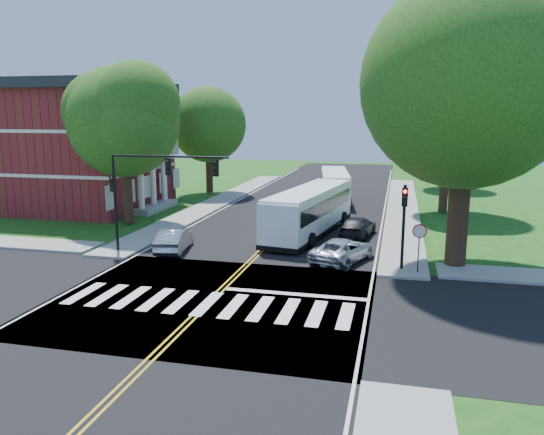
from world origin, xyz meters
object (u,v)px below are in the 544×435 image
(hatchback, at_px, (174,240))
(bus_lead, at_px, (310,210))
(bus_follow, at_px, (335,185))
(dark_sedan, at_px, (357,227))
(signal_ne, at_px, (404,216))
(suv, at_px, (342,250))
(signal_nw, at_px, (151,180))

(hatchback, bearing_deg, bus_lead, -148.12)
(bus_follow, distance_m, dark_sedan, 14.53)
(bus_lead, bearing_deg, signal_ne, 138.37)
(bus_lead, bearing_deg, suv, 123.66)
(signal_nw, bearing_deg, suv, 5.97)
(bus_lead, height_order, suv, bus_lead)
(hatchback, relative_size, dark_sedan, 0.92)
(hatchback, distance_m, suv, 10.03)
(bus_lead, bearing_deg, signal_nw, 52.35)
(signal_nw, xyz_separation_m, bus_follow, (7.95, 21.72, -2.89))
(bus_lead, distance_m, dark_sedan, 3.36)
(signal_ne, relative_size, bus_lead, 0.36)
(bus_follow, xyz_separation_m, dark_sedan, (3.23, -14.14, -0.82))
(dark_sedan, bearing_deg, bus_lead, 9.53)
(hatchback, xyz_separation_m, suv, (10.03, 0.07, -0.03))
(signal_ne, height_order, bus_follow, signal_ne)
(signal_ne, bearing_deg, signal_nw, -179.95)
(signal_ne, bearing_deg, suv, 160.66)
(signal_ne, bearing_deg, dark_sedan, 110.84)
(bus_follow, height_order, hatchback, bus_follow)
(signal_nw, height_order, bus_follow, signal_nw)
(bus_follow, relative_size, suv, 2.34)
(bus_lead, bearing_deg, hatchback, 51.09)
(bus_lead, relative_size, hatchback, 2.94)
(bus_lead, xyz_separation_m, hatchback, (-7.13, -6.41, -0.96))
(signal_nw, bearing_deg, signal_ne, 0.05)
(signal_nw, distance_m, bus_lead, 11.25)
(dark_sedan, bearing_deg, signal_ne, 118.59)
(signal_ne, distance_m, bus_lead, 9.73)
(bus_lead, xyz_separation_m, suv, (2.89, -6.34, -0.99))
(hatchback, height_order, suv, hatchback)
(bus_follow, bearing_deg, signal_nw, 60.85)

